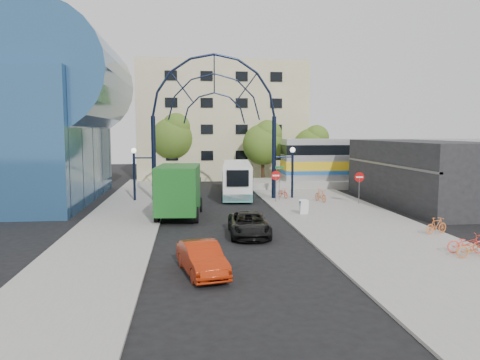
{
  "coord_description": "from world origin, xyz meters",
  "views": [
    {
      "loc": [
        -2.25,
        -24.81,
        5.74
      ],
      "look_at": [
        1.22,
        6.0,
        2.52
      ],
      "focal_mm": 35.0,
      "sensor_mm": 36.0,
      "label": 1
    }
  ],
  "objects": [
    {
      "name": "bike_near_b",
      "position": [
        8.38,
        11.53,
        0.62
      ],
      "size": [
        0.91,
        1.74,
        1.0
      ],
      "primitive_type": "imported",
      "rotation": [
        0.0,
        0.0,
        0.28
      ],
      "color": "orange",
      "rests_on": "sidewalk_east"
    },
    {
      "name": "black_suv",
      "position": [
        1.09,
        0.35,
        0.65
      ],
      "size": [
        2.34,
        4.75,
        1.3
      ],
      "primitive_type": "imported",
      "rotation": [
        0.0,
        0.0,
        -0.04
      ],
      "color": "black",
      "rests_on": "ground"
    },
    {
      "name": "sidewalk_east",
      "position": [
        8.0,
        4.0,
        0.06
      ],
      "size": [
        8.0,
        56.0,
        0.12
      ],
      "primitive_type": "cube",
      "color": "gray",
      "rests_on": "ground"
    },
    {
      "name": "city_bus",
      "position": [
        2.13,
        16.6,
        1.54
      ],
      "size": [
        3.34,
        10.87,
        2.94
      ],
      "rotation": [
        0.0,
        0.0,
        -0.09
      ],
      "color": "white",
      "rests_on": "ground"
    },
    {
      "name": "train_car",
      "position": [
        20.0,
        22.0,
        2.9
      ],
      "size": [
        25.1,
        3.05,
        4.2
      ],
      "color": "#B7B7BC",
      "rests_on": "train_platform"
    },
    {
      "name": "transit_hall",
      "position": [
        -15.3,
        15.0,
        6.7
      ],
      "size": [
        16.5,
        18.0,
        14.5
      ],
      "color": "#28507C",
      "rests_on": "ground"
    },
    {
      "name": "tree_north_a",
      "position": [
        6.12,
        25.93,
        4.61
      ],
      "size": [
        4.48,
        4.48,
        7.0
      ],
      "color": "#382314",
      "rests_on": "ground"
    },
    {
      "name": "plaza_west",
      "position": [
        -6.5,
        6.0,
        0.06
      ],
      "size": [
        5.0,
        50.0,
        0.12
      ],
      "primitive_type": "cube",
      "color": "gray",
      "rests_on": "ground"
    },
    {
      "name": "green_truck",
      "position": [
        -2.79,
        6.61,
        1.77
      ],
      "size": [
        3.16,
        7.19,
        3.54
      ],
      "rotation": [
        0.0,
        0.0,
        -0.08
      ],
      "color": "black",
      "rests_on": "ground"
    },
    {
      "name": "stop_sign",
      "position": [
        4.8,
        12.0,
        1.99
      ],
      "size": [
        0.8,
        0.07,
        2.5
      ],
      "color": "slate",
      "rests_on": "sidewalk_east"
    },
    {
      "name": "commercial_block_east",
      "position": [
        16.0,
        10.0,
        2.5
      ],
      "size": [
        6.0,
        16.0,
        5.0
      ],
      "primitive_type": "cube",
      "color": "black",
      "rests_on": "ground"
    },
    {
      "name": "bike_far_a",
      "position": [
        10.56,
        -4.88,
        0.58
      ],
      "size": [
        1.82,
        0.89,
        0.91
      ],
      "primitive_type": "imported",
      "rotation": [
        0.0,
        0.0,
        1.4
      ],
      "color": "#F93F31",
      "rests_on": "sidewalk_east"
    },
    {
      "name": "bike_far_b",
      "position": [
        11.37,
        -0.8,
        0.57
      ],
      "size": [
        1.57,
        0.88,
        0.91
      ],
      "primitive_type": "imported",
      "rotation": [
        0.0,
        0.0,
        1.89
      ],
      "color": "orange",
      "rests_on": "sidewalk_east"
    },
    {
      "name": "ground",
      "position": [
        0.0,
        0.0,
        0.0
      ],
      "size": [
        120.0,
        120.0,
        0.0
      ],
      "primitive_type": "plane",
      "color": "black",
      "rests_on": "ground"
    },
    {
      "name": "gateway_arch",
      "position": [
        0.0,
        14.0,
        8.56
      ],
      "size": [
        13.64,
        0.44,
        12.1
      ],
      "color": "black",
      "rests_on": "ground"
    },
    {
      "name": "red_sedan",
      "position": [
        -1.72,
        -6.35,
        0.65
      ],
      "size": [
        2.18,
        4.14,
        1.3
      ],
      "primitive_type": "imported",
      "rotation": [
        0.0,
        0.0,
        0.21
      ],
      "color": "#9F2409",
      "rests_on": "ground"
    },
    {
      "name": "street_name_sign",
      "position": [
        5.2,
        12.6,
        2.13
      ],
      "size": [
        0.7,
        0.7,
        2.8
      ],
      "color": "slate",
      "rests_on": "sidewalk_east"
    },
    {
      "name": "bike_far_c",
      "position": [
        10.43,
        -5.7,
        0.56
      ],
      "size": [
        1.7,
        0.66,
        0.88
      ],
      "primitive_type": "imported",
      "rotation": [
        0.0,
        0.0,
        1.52
      ],
      "color": "#CB6728",
      "rests_on": "sidewalk_east"
    },
    {
      "name": "do_not_enter_sign",
      "position": [
        11.0,
        10.0,
        1.98
      ],
      "size": [
        0.76,
        0.07,
        2.48
      ],
      "color": "slate",
      "rests_on": "sidewalk_east"
    },
    {
      "name": "tree_north_c",
      "position": [
        12.12,
        27.93,
        4.28
      ],
      "size": [
        4.16,
        4.16,
        6.5
      ],
      "color": "#382314",
      "rests_on": "ground"
    },
    {
      "name": "tree_north_b",
      "position": [
        -3.88,
        29.93,
        5.27
      ],
      "size": [
        5.12,
        5.12,
        8.0
      ],
      "color": "#382314",
      "rests_on": "ground"
    },
    {
      "name": "bike_near_a",
      "position": [
        5.81,
        14.0,
        0.56
      ],
      "size": [
        1.01,
        1.79,
        0.89
      ],
      "primitive_type": "imported",
      "rotation": [
        0.0,
        0.0,
        0.26
      ],
      "color": "#EE4A2F",
      "rests_on": "sidewalk_east"
    },
    {
      "name": "sandwich_board",
      "position": [
        5.6,
        5.98,
        0.74
      ],
      "size": [
        0.55,
        0.61,
        0.99
      ],
      "color": "white",
      "rests_on": "sidewalk_east"
    },
    {
      "name": "apartment_block",
      "position": [
        2.0,
        34.97,
        7.0
      ],
      "size": [
        20.0,
        12.1,
        14.0
      ],
      "color": "#C7B58A",
      "rests_on": "ground"
    },
    {
      "name": "train_platform",
      "position": [
        20.0,
        22.0,
        0.4
      ],
      "size": [
        32.0,
        5.0,
        0.8
      ],
      "primitive_type": "cube",
      "color": "gray",
      "rests_on": "ground"
    }
  ]
}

